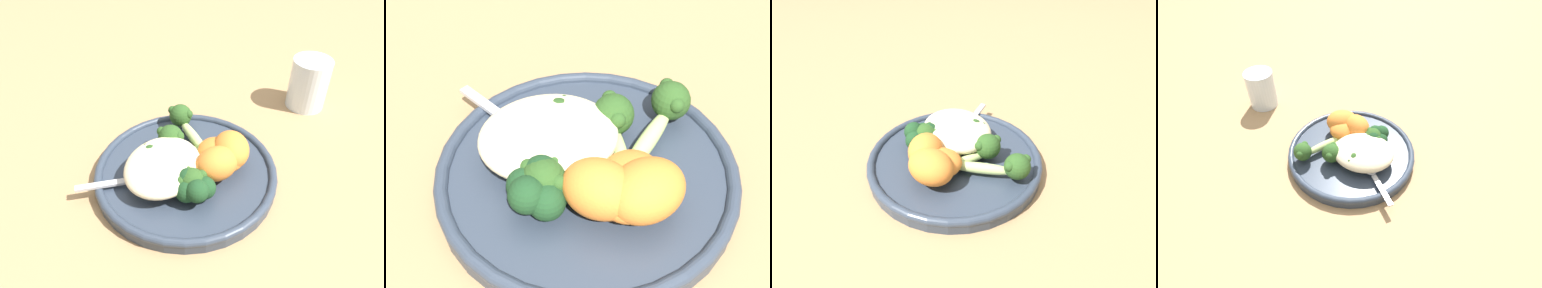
% 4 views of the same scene
% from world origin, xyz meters
% --- Properties ---
extents(ground_plane, '(4.00, 4.00, 0.00)m').
position_xyz_m(ground_plane, '(0.00, 0.00, 0.00)').
color(ground_plane, '#9E7A51').
extents(plate, '(0.25, 0.25, 0.02)m').
position_xyz_m(plate, '(-0.01, -0.00, 0.01)').
color(plate, '#2D3847').
rests_on(plate, ground_plane).
extents(quinoa_mound, '(0.12, 0.10, 0.04)m').
position_xyz_m(quinoa_mound, '(-0.04, 0.02, 0.04)').
color(quinoa_mound, beige).
rests_on(quinoa_mound, plate).
extents(broccoli_stalk_0, '(0.09, 0.10, 0.04)m').
position_xyz_m(broccoli_stalk_0, '(0.07, 0.03, 0.04)').
color(broccoli_stalk_0, '#ADC675').
rests_on(broccoli_stalk_0, plate).
extents(broccoli_stalk_1, '(0.04, 0.10, 0.04)m').
position_xyz_m(broccoli_stalk_1, '(0.02, 0.03, 0.04)').
color(broccoli_stalk_1, '#ADC675').
rests_on(broccoli_stalk_1, plate).
extents(broccoli_stalk_2, '(0.08, 0.11, 0.03)m').
position_xyz_m(broccoli_stalk_2, '(-0.02, 0.03, 0.04)').
color(broccoli_stalk_2, '#ADC675').
rests_on(broccoli_stalk_2, plate).
extents(broccoli_stalk_3, '(0.08, 0.06, 0.03)m').
position_xyz_m(broccoli_stalk_3, '(-0.01, -0.00, 0.03)').
color(broccoli_stalk_3, '#ADC675').
rests_on(broccoli_stalk_3, plate).
extents(broccoli_stalk_4, '(0.09, 0.04, 0.04)m').
position_xyz_m(broccoli_stalk_4, '(-0.04, -0.02, 0.04)').
color(broccoli_stalk_4, '#ADC675').
rests_on(broccoli_stalk_4, plate).
extents(sweet_potato_chunk_0, '(0.08, 0.09, 0.03)m').
position_xyz_m(sweet_potato_chunk_0, '(0.02, -0.04, 0.04)').
color(sweet_potato_chunk_0, orange).
rests_on(sweet_potato_chunk_0, plate).
extents(sweet_potato_chunk_1, '(0.08, 0.07, 0.05)m').
position_xyz_m(sweet_potato_chunk_1, '(-0.01, -0.04, 0.04)').
color(sweet_potato_chunk_1, orange).
rests_on(sweet_potato_chunk_1, plate).
extents(sweet_potato_chunk_2, '(0.08, 0.07, 0.05)m').
position_xyz_m(sweet_potato_chunk_2, '(0.03, -0.05, 0.04)').
color(sweet_potato_chunk_2, orange).
rests_on(sweet_potato_chunk_2, plate).
extents(kale_tuft, '(0.05, 0.05, 0.04)m').
position_xyz_m(kale_tuft, '(-0.05, -0.03, 0.04)').
color(kale_tuft, '#193D1E').
rests_on(kale_tuft, plate).
extents(spoon, '(0.07, 0.10, 0.01)m').
position_xyz_m(spoon, '(-0.06, 0.05, 0.03)').
color(spoon, '#B7B7BC').
rests_on(spoon, plate).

